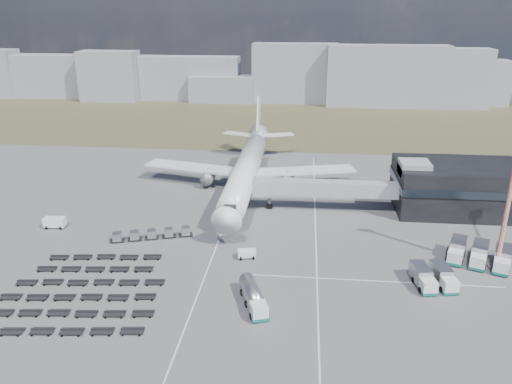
# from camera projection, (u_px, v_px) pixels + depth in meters

# --- Properties ---
(ground) EXTENTS (420.00, 420.00, 0.00)m
(ground) POSITION_uv_depth(u_px,v_px,m) (226.00, 251.00, 88.85)
(ground) COLOR #565659
(ground) RESTS_ON ground
(grass_strip) EXTENTS (420.00, 90.00, 0.01)m
(grass_strip) POSITION_uv_depth(u_px,v_px,m) (271.00, 120.00, 191.39)
(grass_strip) COLOR #4A452C
(grass_strip) RESTS_ON ground
(lane_markings) EXTENTS (47.12, 110.00, 0.01)m
(lane_markings) POSITION_uv_depth(u_px,v_px,m) (282.00, 246.00, 90.73)
(lane_markings) COLOR silver
(lane_markings) RESTS_ON ground
(terminal) EXTENTS (30.40, 16.40, 11.00)m
(terminal) POSITION_uv_depth(u_px,v_px,m) (468.00, 187.00, 104.89)
(terminal) COLOR black
(terminal) RESTS_ON ground
(jet_bridge) EXTENTS (30.30, 3.80, 7.05)m
(jet_bridge) POSITION_uv_depth(u_px,v_px,m) (316.00, 188.00, 104.64)
(jet_bridge) COLOR #939399
(jet_bridge) RESTS_ON ground
(airliner) EXTENTS (51.59, 64.53, 17.62)m
(airliner) POSITION_uv_depth(u_px,v_px,m) (247.00, 168.00, 117.18)
(airliner) COLOR white
(airliner) RESTS_ON ground
(skyline) EXTENTS (307.97, 20.33, 25.67)m
(skyline) POSITION_uv_depth(u_px,v_px,m) (270.00, 78.00, 222.26)
(skyline) COLOR gray
(skyline) RESTS_ON ground
(fuel_tanker) EXTENTS (5.29, 9.55, 3.01)m
(fuel_tanker) POSITION_uv_depth(u_px,v_px,m) (253.00, 297.00, 72.06)
(fuel_tanker) COLOR white
(fuel_tanker) RESTS_ON ground
(pushback_tug) EXTENTS (3.44, 2.38, 1.43)m
(pushback_tug) POSITION_uv_depth(u_px,v_px,m) (247.00, 254.00, 86.10)
(pushback_tug) COLOR white
(pushback_tug) RESTS_ON ground
(utility_van) EXTENTS (4.13, 2.06, 2.17)m
(utility_van) POSITION_uv_depth(u_px,v_px,m) (55.00, 223.00, 97.65)
(utility_van) COLOR white
(utility_van) RESTS_ON ground
(catering_truck) EXTENTS (4.86, 6.61, 2.81)m
(catering_truck) POSITION_uv_depth(u_px,v_px,m) (278.00, 182.00, 119.47)
(catering_truck) COLOR white
(catering_truck) RESTS_ON ground
(service_trucks_near) EXTENTS (6.55, 7.47, 2.69)m
(service_trucks_near) POSITION_uv_depth(u_px,v_px,m) (433.00, 277.00, 77.29)
(service_trucks_near) COLOR white
(service_trucks_near) RESTS_ON ground
(service_trucks_far) EXTENTS (11.52, 10.21, 2.90)m
(service_trucks_far) POSITION_uv_depth(u_px,v_px,m) (479.00, 254.00, 84.10)
(service_trucks_far) COLOR white
(service_trucks_far) RESTS_ON ground
(uld_row) EXTENTS (14.90, 5.97, 1.66)m
(uld_row) POSITION_uv_depth(u_px,v_px,m) (152.00, 234.00, 92.98)
(uld_row) COLOR black
(uld_row) RESTS_ON ground
(baggage_dollies) EXTENTS (25.31, 24.60, 0.72)m
(baggage_dollies) POSITION_uv_depth(u_px,v_px,m) (82.00, 291.00, 75.71)
(baggage_dollies) COLOR black
(baggage_dollies) RESTS_ON ground
(floodlight_mast) EXTENTS (2.60, 2.10, 27.19)m
(floodlight_mast) POSITION_uv_depth(u_px,v_px,m) (510.00, 192.00, 77.74)
(floodlight_mast) COLOR #AB361B
(floodlight_mast) RESTS_ON ground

